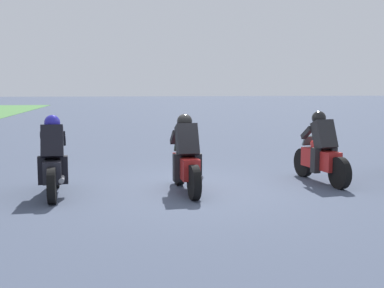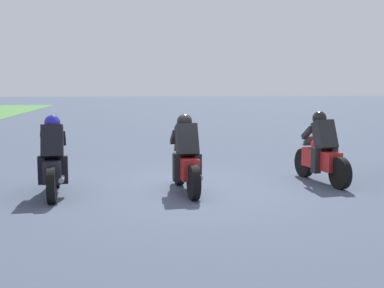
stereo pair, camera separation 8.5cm
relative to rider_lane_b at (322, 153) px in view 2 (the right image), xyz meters
The scene contains 4 objects.
ground_plane 2.91m from the rider_lane_b, 98.30° to the left, with size 120.00×120.00×0.00m, color #3D465A.
rider_lane_b is the anchor object (origin of this frame).
rider_lane_c 2.99m from the rider_lane_b, 102.64° to the left, with size 2.04×0.58×1.51m.
rider_lane_d 5.47m from the rider_lane_b, 97.50° to the left, with size 2.04×0.58×1.51m.
Camera 2 is at (-10.07, 0.85, 2.15)m, focal length 48.34 mm.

